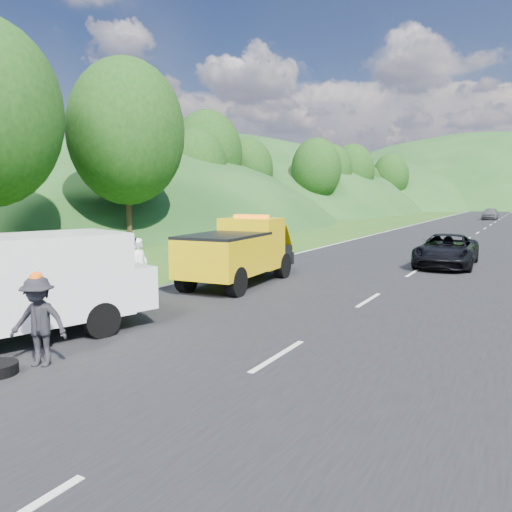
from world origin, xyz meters
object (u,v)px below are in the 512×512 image
Objects in this scene: suitcase at (85,285)px; passing_suv at (446,267)px; child at (92,314)px; woman at (141,296)px; white_van at (6,284)px; tow_truck at (239,251)px; worker at (41,366)px.

passing_suv is (9.17, 12.12, -0.29)m from suitcase.
child is at bearing -37.82° from suitcase.
woman is 0.36× the size of passing_suv.
white_van is at bearing -57.92° from suitcase.
child is (0.45, -2.38, 0.00)m from woman.
tow_truck reaches higher than worker.
suitcase is at bearing 96.18° from woman.
worker is (1.81, -0.59, -1.32)m from white_van.
woman is at bearing -124.55° from passing_suv.
tow_truck reaches higher than passing_suv.
tow_truck is 3.21× the size of woman.
passing_suv is (6.87, 13.90, 0.00)m from child.
woman is (-1.04, 5.20, -1.32)m from white_van.
suitcase is (-2.89, 4.61, -1.03)m from white_van.
worker is (2.85, -5.80, 0.00)m from woman.
child is (-0.59, 2.82, -1.32)m from white_van.
white_van is (-0.59, -8.48, 0.12)m from tow_truck.
child is at bearing 118.74° from white_van.
suitcase is at bearing 139.08° from white_van.
worker is 17.89m from passing_suv.
tow_truck reaches higher than child.
suitcase is at bearing -176.45° from child.
child is at bearing 102.06° from worker.
child is 0.62× the size of worker.
tow_truck is 3.46× the size of worker.
tow_truck is 5.57× the size of child.
suitcase is at bearing 109.07° from worker.
passing_suv is at bearing 52.86° from suitcase.
woman is at bearing 118.28° from white_van.
white_van is 4.18× the size of worker.
white_van is 3.88× the size of woman.
white_van reaches higher than suitcase.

